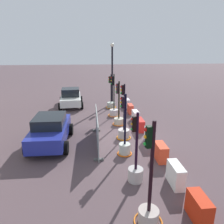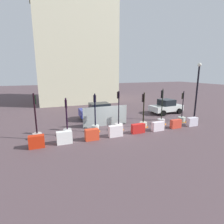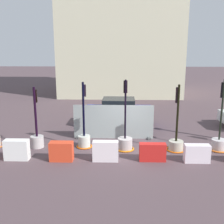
{
  "view_description": "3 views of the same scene",
  "coord_description": "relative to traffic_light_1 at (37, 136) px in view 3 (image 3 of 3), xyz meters",
  "views": [
    {
      "loc": [
        -11.86,
        1.93,
        5.35
      ],
      "look_at": [
        -1.08,
        0.83,
        2.01
      ],
      "focal_mm": 33.39,
      "sensor_mm": 36.0,
      "label": 1
    },
    {
      "loc": [
        -6.18,
        -13.7,
        4.96
      ],
      "look_at": [
        -0.69,
        0.18,
        1.62
      ],
      "focal_mm": 29.02,
      "sensor_mm": 36.0,
      "label": 2
    },
    {
      "loc": [
        -0.35,
        -12.41,
        4.79
      ],
      "look_at": [
        -0.79,
        0.61,
        1.71
      ],
      "focal_mm": 43.72,
      "sensor_mm": 36.0,
      "label": 3
    }
  ],
  "objects": [
    {
      "name": "construction_barrier_3",
      "position": [
        3.46,
        -1.58,
        -0.13
      ],
      "size": [
        1.11,
        0.38,
        0.89
      ],
      "color": "white",
      "rests_on": "ground_plane"
    },
    {
      "name": "traffic_light_1",
      "position": [
        0.0,
        0.0,
        0.0
      ],
      "size": [
        0.63,
        0.63,
        3.01
      ],
      "color": "#B4AFAD",
      "rests_on": "ground_plane"
    },
    {
      "name": "construction_barrier_5",
      "position": [
        7.38,
        -1.57,
        -0.19
      ],
      "size": [
        1.08,
        0.42,
        0.78
      ],
      "color": "white",
      "rests_on": "ground_plane"
    },
    {
      "name": "building_main_facade",
      "position": [
        4.01,
        17.53,
        7.75
      ],
      "size": [
        12.5,
        9.98,
        16.62
      ],
      "color": "beige",
      "rests_on": "ground_plane"
    },
    {
      "name": "traffic_light_4",
      "position": [
        6.75,
        -0.19,
        -0.07
      ],
      "size": [
        0.91,
        0.91,
        3.17
      ],
      "color": "#B4B09E",
      "rests_on": "ground_plane"
    },
    {
      "name": "traffic_light_5",
      "position": [
        8.82,
        -0.07,
        -0.11
      ],
      "size": [
        0.98,
        0.98,
        3.41
      ],
      "color": "silver",
      "rests_on": "ground_plane"
    },
    {
      "name": "construction_barrier_4",
      "position": [
        5.49,
        -1.49,
        -0.18
      ],
      "size": [
        1.14,
        0.38,
        0.78
      ],
      "color": "red",
      "rests_on": "ground_plane"
    },
    {
      "name": "car_blue_estate",
      "position": [
        3.97,
        4.12,
        0.29
      ],
      "size": [
        4.21,
        2.28,
        1.7
      ],
      "color": "navy",
      "rests_on": "ground_plane"
    },
    {
      "name": "construction_barrier_2",
      "position": [
        1.55,
        -1.6,
        -0.16
      ],
      "size": [
        1.01,
        0.46,
        0.84
      ],
      "color": "red",
      "rests_on": "ground_plane"
    },
    {
      "name": "ground_plane",
      "position": [
        4.46,
        -0.2,
        -0.58
      ],
      "size": [
        120.0,
        120.0,
        0.0
      ],
      "primitive_type": "plane",
      "color": "#503F44"
    },
    {
      "name": "site_fence_panel",
      "position": [
        3.72,
        1.46,
        0.3
      ],
      "size": [
        4.28,
        0.5,
        1.84
      ],
      "color": "#909B9A",
      "rests_on": "ground_plane"
    },
    {
      "name": "construction_barrier_1",
      "position": [
        -0.42,
        -1.56,
        -0.12
      ],
      "size": [
        1.06,
        0.42,
        0.9
      ],
      "color": "white",
      "rests_on": "ground_plane"
    },
    {
      "name": "traffic_light_2",
      "position": [
        2.32,
        0.09,
        0.0
      ],
      "size": [
        0.78,
        0.78,
        3.23
      ],
      "color": "beige",
      "rests_on": "ground_plane"
    },
    {
      "name": "traffic_light_3",
      "position": [
        4.32,
        -0.18,
        -0.1
      ],
      "size": [
        0.89,
        0.89,
        3.38
      ],
      "color": "#B1A8A7",
      "rests_on": "ground_plane"
    }
  ]
}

